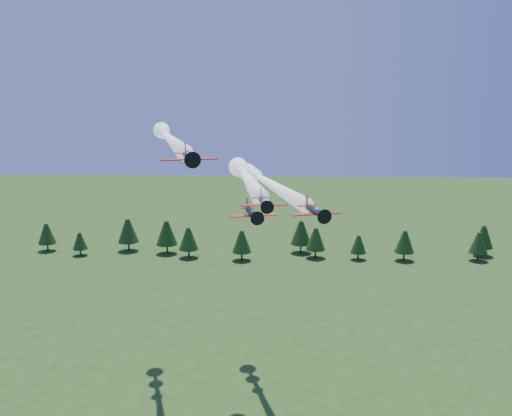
{
  "coord_description": "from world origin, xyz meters",
  "views": [
    {
      "loc": [
        4.76,
        -84.51,
        58.75
      ],
      "look_at": [
        1.17,
        0.0,
        40.89
      ],
      "focal_mm": 40.0,
      "sensor_mm": 36.0,
      "label": 1
    }
  ],
  "objects_px": {
    "plane_right": "(268,182)",
    "plane_slot": "(252,213)",
    "plane_lead": "(246,177)",
    "plane_left": "(169,138)"
  },
  "relations": [
    {
      "from": "plane_left",
      "to": "plane_slot",
      "type": "bearing_deg",
      "value": -62.98
    },
    {
      "from": "plane_right",
      "to": "plane_slot",
      "type": "bearing_deg",
      "value": -112.63
    },
    {
      "from": "plane_right",
      "to": "plane_slot",
      "type": "relative_size",
      "value": 5.35
    },
    {
      "from": "plane_left",
      "to": "plane_right",
      "type": "height_order",
      "value": "plane_left"
    },
    {
      "from": "plane_lead",
      "to": "plane_slot",
      "type": "height_order",
      "value": "plane_lead"
    },
    {
      "from": "plane_slot",
      "to": "plane_right",
      "type": "bearing_deg",
      "value": 69.15
    },
    {
      "from": "plane_left",
      "to": "plane_right",
      "type": "relative_size",
      "value": 1.12
    },
    {
      "from": "plane_lead",
      "to": "plane_slot",
      "type": "distance_m",
      "value": 7.9
    },
    {
      "from": "plane_lead",
      "to": "plane_left",
      "type": "height_order",
      "value": "plane_left"
    },
    {
      "from": "plane_slot",
      "to": "plane_left",
      "type": "bearing_deg",
      "value": 118.5
    }
  ]
}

